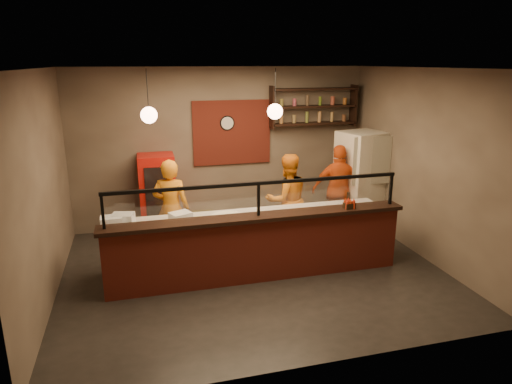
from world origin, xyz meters
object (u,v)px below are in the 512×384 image
object	(u,v)px
wall_clock	(227,123)
fridge	(361,181)
pizza_dough	(228,217)
condiment_caddy	(349,205)
cook_left	(171,209)
pepper_mill	(348,199)
red_cooler	(158,195)
cook_mid	(287,200)
cook_right	(339,190)

from	to	relation	value
wall_clock	fridge	world-z (taller)	wall_clock
pizza_dough	condiment_caddy	distance (m)	1.94
cook_left	pepper_mill	distance (m)	2.99
red_cooler	pizza_dough	xyz separation A→B (m)	(0.99, -1.95, 0.11)
condiment_caddy	pepper_mill	size ratio (longest dim) A/B	0.73
condiment_caddy	cook_mid	bearing A→B (deg)	113.41
condiment_caddy	wall_clock	bearing A→B (deg)	116.13
cook_mid	fridge	distance (m)	1.76
cook_left	cook_mid	world-z (taller)	cook_left
cook_right	fridge	bearing A→B (deg)	-146.31
cook_mid	red_cooler	distance (m)	2.55
cook_left	condiment_caddy	world-z (taller)	cook_left
cook_right	pizza_dough	distance (m)	2.64
wall_clock	red_cooler	bearing A→B (deg)	-168.05
cook_left	cook_right	world-z (taller)	cook_right
fridge	pepper_mill	bearing A→B (deg)	-138.09
cook_mid	pepper_mill	world-z (taller)	cook_mid
red_cooler	cook_mid	bearing A→B (deg)	-26.03
cook_mid	cook_right	world-z (taller)	cook_right
cook_mid	pepper_mill	distance (m)	1.39
cook_mid	red_cooler	world-z (taller)	cook_mid
pepper_mill	pizza_dough	bearing A→B (deg)	167.63
pepper_mill	cook_left	bearing A→B (deg)	156.26
cook_mid	red_cooler	xyz separation A→B (m)	(-2.26, 1.16, -0.06)
fridge	cook_mid	bearing A→B (deg)	179.68
condiment_caddy	red_cooler	bearing A→B (deg)	138.72
wall_clock	cook_left	world-z (taller)	wall_clock
cook_mid	condiment_caddy	world-z (taller)	cook_mid
cook_mid	fridge	size ratio (longest dim) A/B	0.86
cook_left	fridge	xyz separation A→B (m)	(3.81, 0.44, 0.12)
cook_right	pizza_dough	world-z (taller)	cook_right
cook_mid	fridge	world-z (taller)	fridge
fridge	pizza_dough	bearing A→B (deg)	-172.22
wall_clock	pizza_dough	distance (m)	2.60
pepper_mill	fridge	bearing A→B (deg)	56.45
cook_right	red_cooler	size ratio (longest dim) A/B	1.12
condiment_caddy	cook_right	bearing A→B (deg)	70.09
cook_right	fridge	distance (m)	0.59
wall_clock	pepper_mill	bearing A→B (deg)	-62.12
cook_left	red_cooler	size ratio (longest dim) A/B	1.09
pizza_dough	pepper_mill	world-z (taller)	pepper_mill
cook_right	cook_mid	bearing A→B (deg)	28.06
pizza_dough	cook_left	bearing A→B (deg)	136.75
wall_clock	pizza_dough	bearing A→B (deg)	-101.83
wall_clock	red_cooler	xyz separation A→B (m)	(-1.47, -0.31, -1.31)
wall_clock	pizza_dough	size ratio (longest dim) A/B	0.54
wall_clock	red_cooler	world-z (taller)	wall_clock
cook_left	cook_right	distance (m)	3.27
pizza_dough	pepper_mill	size ratio (longest dim) A/B	2.46
pepper_mill	cook_right	bearing A→B (deg)	69.85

